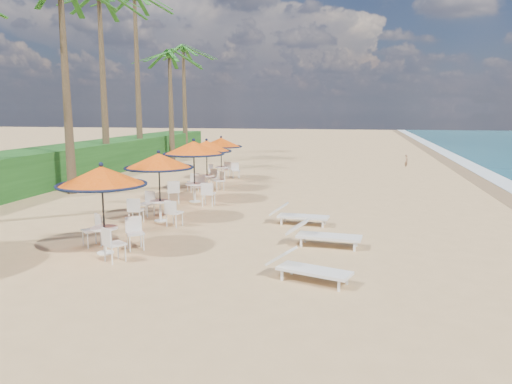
% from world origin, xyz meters
% --- Properties ---
extents(ground, '(160.00, 160.00, 0.00)m').
position_xyz_m(ground, '(0.00, 0.00, 0.00)').
color(ground, tan).
rests_on(ground, ground).
extents(scrub_hedge, '(3.00, 40.00, 1.80)m').
position_xyz_m(scrub_hedge, '(-13.50, 11.00, 0.90)').
color(scrub_hedge, '#194716').
rests_on(scrub_hedge, ground).
extents(station_0, '(2.34, 2.34, 2.44)m').
position_xyz_m(station_0, '(-4.63, -0.36, 1.78)').
color(station_0, black).
rests_on(station_0, ground).
extents(station_1, '(2.33, 2.33, 2.43)m').
position_xyz_m(station_1, '(-4.73, 3.51, 1.78)').
color(station_1, black).
rests_on(station_1, ground).
extents(station_2, '(2.51, 2.51, 2.62)m').
position_xyz_m(station_2, '(-4.68, 7.14, 1.91)').
color(station_2, black).
rests_on(station_2, ground).
extents(station_3, '(2.34, 2.34, 2.44)m').
position_xyz_m(station_3, '(-5.02, 10.06, 1.78)').
color(station_3, black).
rests_on(station_3, ground).
extents(station_4, '(2.26, 2.32, 2.36)m').
position_xyz_m(station_4, '(-5.32, 13.76, 1.72)').
color(station_4, black).
rests_on(station_4, ground).
extents(lounger_near, '(2.00, 1.19, 0.69)m').
position_xyz_m(lounger_near, '(0.80, -1.47, 0.32)').
color(lounger_near, white).
rests_on(lounger_near, ground).
extents(lounger_mid, '(2.13, 0.85, 0.74)m').
position_xyz_m(lounger_mid, '(0.92, 1.46, 0.35)').
color(lounger_mid, white).
rests_on(lounger_mid, ground).
extents(lounger_far, '(1.98, 0.76, 0.70)m').
position_xyz_m(lounger_far, '(-0.05, 3.96, 0.33)').
color(lounger_far, white).
rests_on(lounger_far, ground).
extents(palm_4, '(5.00, 5.00, 10.15)m').
position_xyz_m(palm_4, '(-12.34, 14.27, 9.29)').
color(palm_4, brown).
rests_on(palm_4, ground).
extents(palm_5, '(5.00, 5.00, 11.17)m').
position_xyz_m(palm_5, '(-12.53, 19.26, 10.24)').
color(palm_5, brown).
rests_on(palm_5, ground).
extents(palm_6, '(5.00, 5.00, 7.84)m').
position_xyz_m(palm_6, '(-11.35, 22.09, 7.12)').
color(palm_6, brown).
rests_on(palm_6, ground).
extents(palm_7, '(5.00, 5.00, 8.78)m').
position_xyz_m(palm_7, '(-12.10, 27.12, 8.01)').
color(palm_7, brown).
rests_on(palm_7, ground).
extents(person, '(0.31, 0.37, 0.87)m').
position_xyz_m(person, '(5.02, 21.71, 0.43)').
color(person, '#976C4D').
rests_on(person, ground).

